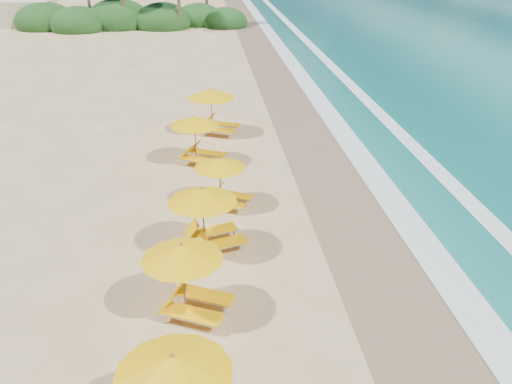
{
  "coord_description": "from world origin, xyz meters",
  "views": [
    {
      "loc": [
        -1.65,
        -16.53,
        9.43
      ],
      "look_at": [
        0.0,
        0.0,
        1.2
      ],
      "focal_mm": 36.59,
      "sensor_mm": 36.0,
      "label": 1
    }
  ],
  "objects": [
    {
      "name": "station_1",
      "position": [
        -2.29,
        -4.92,
        1.25
      ],
      "size": [
        2.93,
        2.91,
        2.23
      ],
      "rotation": [
        0.0,
        0.0,
        -0.43
      ],
      "color": "olive",
      "rests_on": "ground"
    },
    {
      "name": "wet_sand",
      "position": [
        4.0,
        0.0,
        0.01
      ],
      "size": [
        4.0,
        160.0,
        0.01
      ],
      "primitive_type": "cube",
      "color": "#846B4E",
      "rests_on": "ground"
    },
    {
      "name": "station_2",
      "position": [
        -1.71,
        -1.62,
        1.28
      ],
      "size": [
        2.9,
        2.83,
        2.29
      ],
      "rotation": [
        0.0,
        0.0,
        0.31
      ],
      "color": "olive",
      "rests_on": "ground"
    },
    {
      "name": "station_4",
      "position": [
        -2.03,
        5.74,
        1.26
      ],
      "size": [
        2.98,
        2.97,
        2.25
      ],
      "rotation": [
        0.0,
        0.0,
        -0.47
      ],
      "color": "olive",
      "rests_on": "ground"
    },
    {
      "name": "beach_building",
      "position": [
        -22.0,
        48.0,
        1.4
      ],
      "size": [
        7.0,
        5.0,
        2.8
      ],
      "primitive_type": "cube",
      "color": "beige",
      "rests_on": "ground"
    },
    {
      "name": "surf_foam",
      "position": [
        6.7,
        0.0,
        0.03
      ],
      "size": [
        4.0,
        160.0,
        0.01
      ],
      "color": "white",
      "rests_on": "ground"
    },
    {
      "name": "station_3",
      "position": [
        -1.09,
        1.38,
        1.12
      ],
      "size": [
        2.65,
        2.65,
        2.01
      ],
      "rotation": [
        0.0,
        0.0,
        -0.46
      ],
      "color": "olive",
      "rests_on": "ground"
    },
    {
      "name": "ground",
      "position": [
        0.0,
        0.0,
        0.0
      ],
      "size": [
        160.0,
        160.0,
        0.0
      ],
      "primitive_type": "plane",
      "color": "#DAB680",
      "rests_on": "ground"
    },
    {
      "name": "station_5",
      "position": [
        -1.18,
        9.61,
        1.36
      ],
      "size": [
        3.16,
        3.13,
        2.43
      ],
      "rotation": [
        0.0,
        0.0,
        -0.4
      ],
      "color": "olive",
      "rests_on": "ground"
    },
    {
      "name": "treeline",
      "position": [
        -9.94,
        45.51,
        1.0
      ],
      "size": [
        25.8,
        8.8,
        9.74
      ],
      "color": "#163D14",
      "rests_on": "ground"
    }
  ]
}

